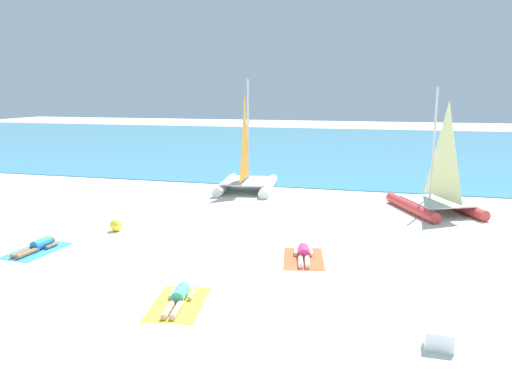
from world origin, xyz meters
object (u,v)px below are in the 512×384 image
(towel_left, at_px, (37,251))
(towel_right, at_px, (304,259))
(towel_middle, at_px, (178,304))
(sunbather_right, at_px, (304,254))
(cooler_box, at_px, (439,339))
(sunbather_middle, at_px, (179,297))
(sailboat_red, at_px, (437,194))
(sunbather_left, at_px, (38,246))
(sailboat_white, at_px, (246,175))
(beach_ball, at_px, (116,225))

(towel_left, distance_m, towel_right, 7.80)
(towel_middle, distance_m, towel_right, 4.26)
(sunbather_right, bearing_deg, cooler_box, -63.95)
(towel_left, distance_m, sunbather_middle, 5.96)
(sailboat_red, height_order, sunbather_left, sailboat_red)
(sailboat_white, xyz_separation_m, sunbather_middle, (2.04, -12.48, -0.64))
(sailboat_white, relative_size, towel_middle, 2.72)
(towel_left, bearing_deg, beach_ball, 64.94)
(towel_middle, bearing_deg, cooler_box, -5.83)
(towel_left, height_order, sunbather_right, sunbather_right)
(beach_ball, bearing_deg, sunbather_left, -115.57)
(sunbather_middle, distance_m, towel_right, 4.21)
(towel_left, height_order, towel_right, same)
(sailboat_red, xyz_separation_m, towel_middle, (-6.21, -10.40, -0.71))
(sailboat_white, xyz_separation_m, beach_ball, (-2.31, -7.75, -0.56))
(towel_middle, height_order, towel_right, same)
(sunbather_middle, relative_size, sunbather_right, 1.00)
(towel_left, xyz_separation_m, sunbather_right, (7.67, 1.39, 0.13))
(towel_left, bearing_deg, sunbather_middle, -22.41)
(sunbather_middle, distance_m, sunbather_right, 4.25)
(towel_middle, height_order, beach_ball, beach_ball)
(sunbather_middle, relative_size, towel_right, 0.82)
(sunbather_right, height_order, cooler_box, cooler_box)
(sunbather_left, distance_m, cooler_box, 11.26)
(cooler_box, bearing_deg, towel_middle, 174.17)
(sailboat_white, bearing_deg, sunbather_middle, -87.41)
(towel_middle, xyz_separation_m, sunbather_middle, (-0.01, 0.07, 0.13))
(sailboat_white, relative_size, sunbather_middle, 3.30)
(towel_middle, distance_m, sunbather_right, 4.31)
(beach_ball, height_order, cooler_box, beach_ball)
(sailboat_red, bearing_deg, towel_middle, -145.69)
(sailboat_red, bearing_deg, towel_left, -170.33)
(towel_middle, bearing_deg, sunbather_right, 59.95)
(sailboat_white, bearing_deg, towel_middle, -87.41)
(sailboat_red, height_order, cooler_box, sailboat_red)
(sailboat_white, bearing_deg, sailboat_red, -21.29)
(sunbather_left, bearing_deg, towel_right, 13.41)
(sunbather_right, bearing_deg, towel_middle, -130.79)
(sunbather_right, bearing_deg, towel_right, -90.00)
(beach_ball, bearing_deg, sailboat_red, 27.93)
(cooler_box, bearing_deg, sailboat_red, 85.55)
(towel_right, xyz_separation_m, cooler_box, (3.18, -4.21, 0.17))
(towel_left, relative_size, sunbather_right, 1.22)
(towel_middle, bearing_deg, sunbather_middle, 99.25)
(beach_ball, bearing_deg, towel_right, -9.88)
(sailboat_red, distance_m, towel_middle, 12.13)
(towel_right, distance_m, sunbather_right, 0.14)
(sailboat_white, bearing_deg, cooler_box, -67.22)
(sailboat_white, bearing_deg, sunbather_right, -71.20)
(sailboat_white, distance_m, sunbather_middle, 12.67)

